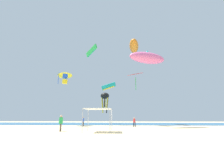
# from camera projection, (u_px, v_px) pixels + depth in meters

# --- Properties ---
(ground) EXTENTS (110.00, 110.00, 0.10)m
(ground) POSITION_uv_depth(u_px,v_px,m) (119.00, 132.00, 20.28)
(ground) COLOR beige
(ocean_strip) EXTENTS (110.00, 20.60, 0.03)m
(ocean_strip) POSITION_uv_depth(u_px,v_px,m) (121.00, 124.00, 45.84)
(ocean_strip) COLOR #28608C
(ocean_strip) RESTS_ON ground
(canopy_tent) EXTENTS (3.00, 3.04, 2.59)m
(canopy_tent) POSITION_uv_depth(u_px,v_px,m) (98.00, 110.00, 19.66)
(canopy_tent) COLOR #B2B2B7
(canopy_tent) RESTS_ON ground
(person_near_tent) EXTENTS (0.43, 0.39, 1.63)m
(person_near_tent) POSITION_uv_depth(u_px,v_px,m) (134.00, 121.00, 30.22)
(person_near_tent) COLOR black
(person_near_tent) RESTS_ON ground
(person_leftmost) EXTENTS (0.45, 0.49, 1.88)m
(person_leftmost) POSITION_uv_depth(u_px,v_px,m) (61.00, 122.00, 20.03)
(person_leftmost) COLOR brown
(person_leftmost) RESTS_ON ground
(person_central) EXTENTS (0.42, 0.44, 1.77)m
(person_central) POSITION_uv_depth(u_px,v_px,m) (83.00, 121.00, 32.66)
(person_central) COLOR brown
(person_central) RESTS_ON ground
(kite_parafoil_teal) EXTENTS (3.48, 1.62, 2.23)m
(kite_parafoil_teal) POSITION_uv_depth(u_px,v_px,m) (109.00, 86.00, 41.42)
(kite_parafoil_teal) COLOR teal
(kite_inflatable_pink) EXTENTS (7.64, 4.99, 2.75)m
(kite_inflatable_pink) POSITION_uv_depth(u_px,v_px,m) (147.00, 58.00, 32.12)
(kite_inflatable_pink) COLOR pink
(kite_diamond_red) EXTENTS (3.58, 3.57, 3.89)m
(kite_diamond_red) POSITION_uv_depth(u_px,v_px,m) (136.00, 75.00, 37.13)
(kite_diamond_red) COLOR red
(kite_box_blue) EXTENTS (1.10, 1.07, 1.92)m
(kite_box_blue) POSITION_uv_depth(u_px,v_px,m) (65.00, 79.00, 33.17)
(kite_box_blue) COLOR blue
(kite_octopus_black) EXTENTS (2.38, 2.38, 5.57)m
(kite_octopus_black) POSITION_uv_depth(u_px,v_px,m) (105.00, 97.00, 47.06)
(kite_octopus_black) COLOR black
(kite_delta_yellow) EXTENTS (4.26, 4.28, 2.83)m
(kite_delta_yellow) POSITION_uv_depth(u_px,v_px,m) (65.00, 74.00, 37.79)
(kite_delta_yellow) COLOR yellow
(kite_parafoil_green) EXTENTS (3.03, 2.88, 2.38)m
(kite_parafoil_green) POSITION_uv_depth(u_px,v_px,m) (91.00, 51.00, 39.32)
(kite_parafoil_green) COLOR green
(kite_inflatable_orange) EXTENTS (3.11, 8.23, 2.86)m
(kite_inflatable_orange) POSITION_uv_depth(u_px,v_px,m) (134.00, 46.00, 46.18)
(kite_inflatable_orange) COLOR orange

